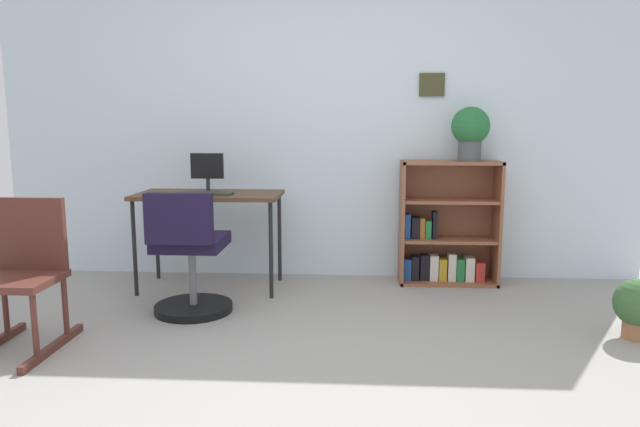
{
  "coord_description": "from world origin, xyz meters",
  "views": [
    {
      "loc": [
        0.29,
        -2.55,
        1.25
      ],
      "look_at": [
        0.04,
        1.49,
        0.61
      ],
      "focal_mm": 32.15,
      "sensor_mm": 36.0,
      "label": 1
    }
  ],
  "objects_px": {
    "office_chair": "(189,261)",
    "potted_plant_floor": "(639,306)",
    "monitor": "(207,172)",
    "keyboard": "(206,194)",
    "potted_plant_on_shelf": "(470,130)",
    "rocking_chair": "(23,272)",
    "bookshelf_low": "(446,230)",
    "desk": "(209,201)"
  },
  "relations": [
    {
      "from": "bookshelf_low",
      "to": "desk",
      "type": "bearing_deg",
      "value": -171.0
    },
    {
      "from": "rocking_chair",
      "to": "office_chair",
      "type": "bearing_deg",
      "value": 37.35
    },
    {
      "from": "monitor",
      "to": "potted_plant_floor",
      "type": "height_order",
      "value": "monitor"
    },
    {
      "from": "keyboard",
      "to": "bookshelf_low",
      "type": "xyz_separation_m",
      "value": [
        1.81,
        0.4,
        -0.32
      ]
    },
    {
      "from": "desk",
      "to": "bookshelf_low",
      "type": "xyz_separation_m",
      "value": [
        1.82,
        0.29,
        -0.25
      ]
    },
    {
      "from": "office_chair",
      "to": "potted_plant_on_shelf",
      "type": "distance_m",
      "value": 2.29
    },
    {
      "from": "bookshelf_low",
      "to": "office_chair",
      "type": "bearing_deg",
      "value": -153.09
    },
    {
      "from": "office_chair",
      "to": "rocking_chair",
      "type": "xyz_separation_m",
      "value": [
        -0.77,
        -0.59,
        0.07
      ]
    },
    {
      "from": "desk",
      "to": "monitor",
      "type": "height_order",
      "value": "monitor"
    },
    {
      "from": "rocking_chair",
      "to": "bookshelf_low",
      "type": "bearing_deg",
      "value": 30.3
    },
    {
      "from": "rocking_chair",
      "to": "potted_plant_on_shelf",
      "type": "bearing_deg",
      "value": 28.01
    },
    {
      "from": "desk",
      "to": "rocking_chair",
      "type": "relative_size",
      "value": 1.29
    },
    {
      "from": "office_chair",
      "to": "potted_plant_floor",
      "type": "height_order",
      "value": "office_chair"
    },
    {
      "from": "monitor",
      "to": "keyboard",
      "type": "height_order",
      "value": "monitor"
    },
    {
      "from": "rocking_chair",
      "to": "bookshelf_low",
      "type": "distance_m",
      "value": 2.98
    },
    {
      "from": "keyboard",
      "to": "rocking_chair",
      "type": "relative_size",
      "value": 0.47
    },
    {
      "from": "potted_plant_floor",
      "to": "monitor",
      "type": "bearing_deg",
      "value": 161.02
    },
    {
      "from": "monitor",
      "to": "keyboard",
      "type": "relative_size",
      "value": 0.76
    },
    {
      "from": "desk",
      "to": "keyboard",
      "type": "bearing_deg",
      "value": -87.08
    },
    {
      "from": "bookshelf_low",
      "to": "potted_plant_floor",
      "type": "height_order",
      "value": "bookshelf_low"
    },
    {
      "from": "keyboard",
      "to": "potted_plant_floor",
      "type": "distance_m",
      "value": 2.91
    },
    {
      "from": "potted_plant_floor",
      "to": "rocking_chair",
      "type": "bearing_deg",
      "value": -174.79
    },
    {
      "from": "rocking_chair",
      "to": "potted_plant_on_shelf",
      "type": "height_order",
      "value": "potted_plant_on_shelf"
    },
    {
      "from": "rocking_chair",
      "to": "potted_plant_floor",
      "type": "height_order",
      "value": "rocking_chair"
    },
    {
      "from": "desk",
      "to": "potted_plant_on_shelf",
      "type": "height_order",
      "value": "potted_plant_on_shelf"
    },
    {
      "from": "monitor",
      "to": "bookshelf_low",
      "type": "xyz_separation_m",
      "value": [
        1.84,
        0.23,
        -0.46
      ]
    },
    {
      "from": "potted_plant_on_shelf",
      "to": "monitor",
      "type": "bearing_deg",
      "value": -175.08
    },
    {
      "from": "office_chair",
      "to": "rocking_chair",
      "type": "relative_size",
      "value": 0.99
    },
    {
      "from": "potted_plant_on_shelf",
      "to": "office_chair",
      "type": "bearing_deg",
      "value": -156.22
    },
    {
      "from": "desk",
      "to": "monitor",
      "type": "xyz_separation_m",
      "value": [
        -0.02,
        0.06,
        0.21
      ]
    },
    {
      "from": "desk",
      "to": "potted_plant_on_shelf",
      "type": "xyz_separation_m",
      "value": [
        1.97,
        0.23,
        0.53
      ]
    },
    {
      "from": "desk",
      "to": "potted_plant_on_shelf",
      "type": "distance_m",
      "value": 2.05
    },
    {
      "from": "bookshelf_low",
      "to": "potted_plant_on_shelf",
      "type": "distance_m",
      "value": 0.8
    },
    {
      "from": "desk",
      "to": "monitor",
      "type": "bearing_deg",
      "value": 110.14
    },
    {
      "from": "monitor",
      "to": "rocking_chair",
      "type": "relative_size",
      "value": 0.35
    },
    {
      "from": "desk",
      "to": "bookshelf_low",
      "type": "distance_m",
      "value": 1.86
    },
    {
      "from": "potted_plant_floor",
      "to": "office_chair",
      "type": "bearing_deg",
      "value": 174.39
    },
    {
      "from": "desk",
      "to": "potted_plant_on_shelf",
      "type": "bearing_deg",
      "value": 6.78
    },
    {
      "from": "desk",
      "to": "office_chair",
      "type": "height_order",
      "value": "office_chair"
    },
    {
      "from": "office_chair",
      "to": "bookshelf_low",
      "type": "height_order",
      "value": "bookshelf_low"
    },
    {
      "from": "monitor",
      "to": "keyboard",
      "type": "bearing_deg",
      "value": -80.55
    },
    {
      "from": "bookshelf_low",
      "to": "potted_plant_floor",
      "type": "distance_m",
      "value": 1.53
    }
  ]
}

